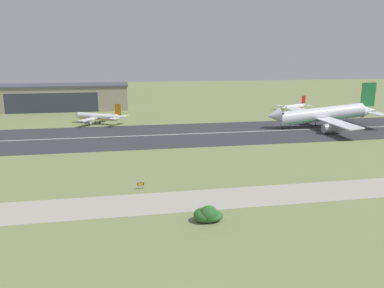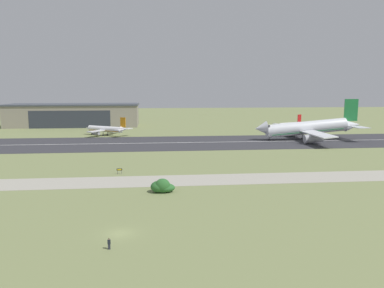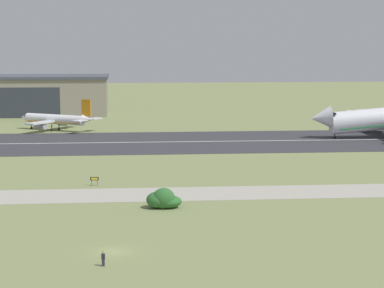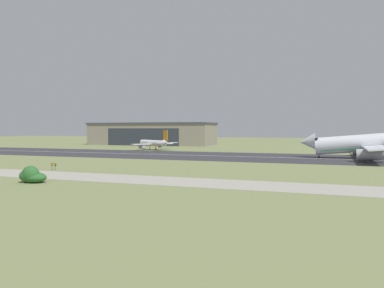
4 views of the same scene
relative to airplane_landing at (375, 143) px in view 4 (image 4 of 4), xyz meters
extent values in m
plane|color=#7A8451|center=(-71.42, -51.40, -5.11)|extent=(661.04, 661.04, 0.00)
cube|color=#333338|center=(-71.42, -3.04, -5.08)|extent=(421.04, 41.53, 0.06)
cube|color=silver|center=(-71.42, -3.04, -5.05)|extent=(378.94, 0.70, 0.01)
cube|color=#A8A393|center=(-71.42, -67.07, -5.09)|extent=(315.78, 11.07, 0.05)
cube|color=gray|center=(-113.24, 72.99, 1.08)|extent=(74.86, 24.44, 12.37)
cube|color=#424751|center=(-113.24, 72.99, 7.71)|extent=(75.86, 25.44, 0.90)
cube|color=#2D333D|center=(-113.24, 60.72, -0.16)|extent=(44.92, 0.12, 9.90)
cylinder|color=silver|center=(-0.41, 0.01, 0.21)|extent=(35.32, 6.35, 8.55)
cone|color=silver|center=(-20.36, 0.42, 0.21)|extent=(5.64, 5.74, 6.03)
cube|color=black|center=(-17.58, 0.37, 1.33)|extent=(1.23, 4.80, 0.53)
cube|color=#1E7238|center=(-0.41, 0.01, -1.34)|extent=(31.38, 5.99, 2.85)
cube|color=silver|center=(-0.80, 14.47, -0.78)|extent=(6.10, 23.38, 0.87)
cylinder|color=#A8A8B2|center=(-1.96, 12.63, -2.77)|extent=(7.65, 3.64, 4.09)
cube|color=silver|center=(-1.40, -14.42, -0.78)|extent=(6.10, 23.38, 0.87)
cylinder|color=#A8A8B2|center=(-2.48, -12.54, -2.77)|extent=(7.65, 3.64, 4.09)
cylinder|color=black|center=(-16.63, 0.35, -3.86)|extent=(0.24, 0.24, 2.51)
cylinder|color=black|center=(-16.63, 0.35, -4.89)|extent=(0.84, 0.84, 0.44)
cylinder|color=black|center=(-0.53, 3.39, -3.86)|extent=(0.24, 0.24, 2.51)
cylinder|color=black|center=(-0.53, 3.39, -4.89)|extent=(0.84, 0.84, 0.44)
cylinder|color=black|center=(-0.67, -3.36, -3.86)|extent=(0.24, 0.24, 2.51)
cylinder|color=black|center=(-0.67, -3.36, -4.89)|extent=(0.84, 0.84, 0.44)
cylinder|color=white|center=(7.00, 40.12, -2.28)|extent=(12.72, 7.55, 2.38)
cone|color=white|center=(0.16, 36.98, -2.28)|extent=(2.94, 3.05, 2.38)
cube|color=black|center=(1.23, 37.47, -1.81)|extent=(1.84, 2.30, 0.44)
cube|color=red|center=(7.00, 40.12, -2.94)|extent=(11.50, 6.90, 0.20)
cube|color=white|center=(4.00, 46.03, -2.70)|extent=(6.49, 10.77, 0.40)
cylinder|color=#A8A8B2|center=(3.97, 45.06, -3.69)|extent=(3.42, 2.63, 1.47)
cylinder|color=black|center=(2.22, 37.93, -4.29)|extent=(0.24, 0.24, 1.64)
cylinder|color=black|center=(2.22, 37.93, -4.89)|extent=(0.84, 0.84, 0.44)
cylinder|color=black|center=(6.62, 41.52, -4.29)|extent=(0.24, 0.24, 1.64)
cylinder|color=black|center=(6.62, 41.52, -4.89)|extent=(0.84, 0.84, 0.44)
cylinder|color=black|center=(7.81, 38.93, -4.29)|extent=(0.24, 0.24, 1.64)
cylinder|color=black|center=(7.81, 38.93, -4.89)|extent=(0.84, 0.84, 0.44)
cylinder|color=white|center=(-89.22, 24.43, -1.93)|extent=(17.49, 12.71, 2.67)
cone|color=white|center=(-98.24, 30.33, -1.93)|extent=(3.47, 3.55, 2.67)
cone|color=white|center=(-79.86, 18.32, -1.45)|extent=(3.99, 3.76, 2.40)
cube|color=black|center=(-97.13, 29.60, -1.40)|extent=(2.16, 2.50, 0.44)
cube|color=orange|center=(-89.22, 24.43, -2.67)|extent=(15.81, 11.55, 0.20)
cube|color=white|center=(-86.31, 29.58, -2.40)|extent=(7.48, 9.26, 0.40)
cylinder|color=#A8A8B2|center=(-87.21, 29.29, -3.48)|extent=(3.81, 3.28, 1.65)
cube|color=white|center=(-92.76, 19.71, -2.40)|extent=(7.48, 9.26, 0.40)
cylinder|color=#A8A8B2|center=(-92.86, 20.64, -3.48)|extent=(3.81, 3.28, 1.65)
cube|color=orange|center=(-80.26, 18.58, 1.67)|extent=(2.58, 1.82, 4.54)
cube|color=white|center=(-78.08, 21.19, -1.53)|extent=(4.36, 4.81, 0.24)
cube|color=white|center=(-81.78, 15.54, -1.53)|extent=(4.36, 4.81, 0.24)
cylinder|color=black|center=(-96.23, 29.01, -4.19)|extent=(0.24, 0.24, 1.84)
cylinder|color=black|center=(-96.23, 29.01, -4.89)|extent=(0.84, 0.84, 0.44)
cylinder|color=black|center=(-88.24, 25.71, -4.19)|extent=(0.24, 0.24, 1.84)
cylinder|color=black|center=(-88.24, 25.71, -4.89)|extent=(0.84, 0.84, 0.44)
cylinder|color=black|center=(-89.99, 23.03, -4.19)|extent=(0.24, 0.24, 1.84)
cylinder|color=black|center=(-89.99, 23.03, -4.89)|extent=(0.84, 0.84, 0.44)
ellipsoid|color=#2D662D|center=(-64.36, -77.52, -3.57)|extent=(3.31, 2.54, 3.09)
ellipsoid|color=#2D662D|center=(-63.87, -77.00, -4.17)|extent=(4.42, 3.35, 1.88)
ellipsoid|color=#2D662D|center=(-65.15, -76.97, -3.89)|extent=(3.50, 3.40, 2.44)
cylinder|color=#4C4C51|center=(-75.63, -58.65, -4.64)|extent=(0.10, 0.10, 0.94)
cylinder|color=#4C4C51|center=(-74.64, -58.65, -4.64)|extent=(0.10, 0.10, 0.94)
cube|color=black|center=(-75.13, -58.65, -3.90)|extent=(1.42, 0.12, 0.54)
cube|color=yellow|center=(-75.13, -58.72, -3.90)|extent=(1.08, 0.02, 0.33)
camera|label=1|loc=(-78.16, -136.25, 23.33)|focal=35.00mm
camera|label=2|loc=(-65.91, -155.48, 16.95)|focal=35.00mm
camera|label=3|loc=(-69.88, -184.45, 18.80)|focal=70.00mm
camera|label=4|loc=(-14.68, -130.53, 4.62)|focal=35.00mm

